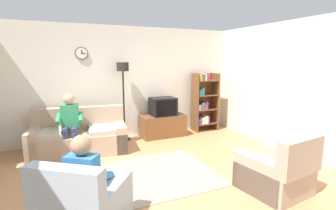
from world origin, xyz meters
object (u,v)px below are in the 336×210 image
(tv, at_px, (163,106))
(person_on_couch, at_px, (70,121))
(armchair_near_bookshelf, at_px, (276,173))
(armchair_near_window, at_px, (85,207))
(couch, at_px, (79,137))
(tv_stand, at_px, (163,125))
(floor_lamp, at_px, (123,80))
(person_in_left_armchair, at_px, (87,177))
(bookshelf, at_px, (203,101))

(tv, relative_size, person_on_couch, 0.48)
(armchair_near_bookshelf, xyz_separation_m, person_on_couch, (-2.62, 2.80, 0.41))
(armchair_near_window, relative_size, person_on_couch, 0.95)
(couch, distance_m, person_on_couch, 0.43)
(armchair_near_window, height_order, person_on_couch, person_on_couch)
(couch, relative_size, tv_stand, 1.82)
(couch, distance_m, floor_lamp, 1.62)
(armchair_near_bookshelf, xyz_separation_m, person_in_left_armchair, (-2.59, 0.29, 0.32))
(couch, height_order, tv, tv)
(tv, relative_size, bookshelf, 0.38)
(bookshelf, bearing_deg, armchair_near_bookshelf, -103.54)
(bookshelf, height_order, armchair_near_window, bookshelf)
(tv, height_order, armchair_near_window, tv)
(couch, relative_size, armchair_near_bookshelf, 2.04)
(bookshelf, relative_size, person_on_couch, 1.26)
(armchair_near_window, distance_m, person_in_left_armchair, 0.33)
(couch, bearing_deg, armchair_near_window, -93.87)
(couch, xyz_separation_m, tv, (2.03, 0.30, 0.45))
(tv_stand, bearing_deg, armchair_near_window, -126.23)
(armchair_near_bookshelf, relative_size, person_on_couch, 0.79)
(couch, distance_m, tv, 2.10)
(tv_stand, height_order, armchair_near_window, armchair_near_window)
(tv, distance_m, armchair_near_window, 3.75)
(tv, relative_size, armchair_near_window, 0.51)
(armchair_near_bookshelf, bearing_deg, tv_stand, 97.57)
(tv, bearing_deg, bookshelf, 4.35)
(person_on_couch, bearing_deg, couch, 33.32)
(person_in_left_armchair, bearing_deg, tv_stand, 53.77)
(couch, xyz_separation_m, tv_stand, (2.03, 0.32, -0.04))
(armchair_near_bookshelf, height_order, person_on_couch, person_on_couch)
(armchair_near_window, bearing_deg, floor_lamp, 68.04)
(tv_stand, height_order, armchair_near_bookshelf, armchair_near_bookshelf)
(floor_lamp, bearing_deg, tv_stand, -5.93)
(tv, xyz_separation_m, armchair_near_bookshelf, (0.43, -3.21, -0.48))
(bookshelf, height_order, person_in_left_armchair, bookshelf)
(couch, relative_size, tv, 3.33)
(person_on_couch, bearing_deg, bookshelf, 8.33)
(tv, bearing_deg, couch, -171.63)
(floor_lamp, bearing_deg, armchair_near_bookshelf, -67.47)
(tv_stand, xyz_separation_m, armchair_near_window, (-2.21, -3.01, 0.02))
(armchair_near_window, xyz_separation_m, armchair_near_bookshelf, (2.64, -0.22, 0.00))
(couch, relative_size, person_in_left_armchair, 1.78)
(person_on_couch, bearing_deg, armchair_near_bookshelf, -46.91)
(bookshelf, bearing_deg, tv, -175.65)
(couch, xyz_separation_m, floor_lamp, (1.07, 0.42, 1.14))
(tv_stand, relative_size, armchair_near_bookshelf, 1.13)
(tv, bearing_deg, floor_lamp, 172.62)
(couch, bearing_deg, tv_stand, 9.04)
(bookshelf, relative_size, floor_lamp, 0.85)
(floor_lamp, bearing_deg, person_on_couch, -156.82)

